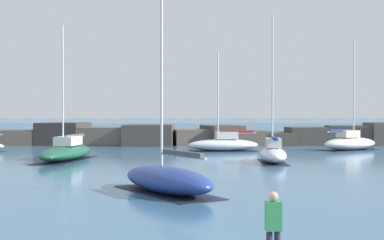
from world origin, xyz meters
name	(u,v)px	position (x,y,z in m)	size (l,w,h in m)	color
open_sea_beyond	(181,128)	(0.00, 104.72, 0.00)	(400.00, 116.00, 0.01)	#2D5B7F
breakwater_jetty	(202,136)	(2.15, 44.95, 0.97)	(60.25, 6.70, 2.36)	#4C443D
sailboat_moored_0	(273,153)	(6.23, 24.58, 0.66)	(2.16, 5.58, 10.24)	white
sailboat_moored_1	(350,143)	(15.40, 36.46, 0.69)	(6.44, 5.09, 10.11)	white
sailboat_moored_2	(66,152)	(-8.40, 26.71, 0.63)	(3.63, 8.50, 9.66)	#195138
sailboat_moored_3	(167,179)	(-0.73, 10.85, 0.60)	(5.20, 6.53, 10.51)	navy
sailboat_moored_7	(224,144)	(3.72, 35.51, 0.64)	(6.46, 2.74, 8.93)	silver
person_on_rocks	(273,225)	(1.90, -0.25, 0.95)	(0.36, 0.22, 1.69)	#282833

